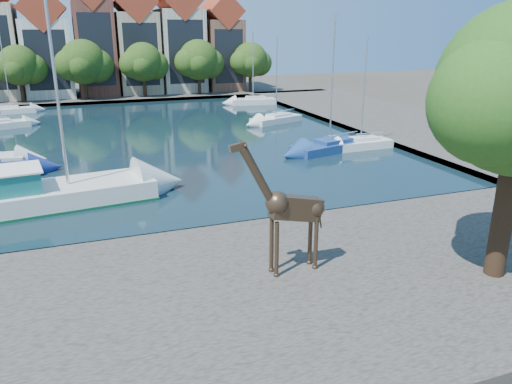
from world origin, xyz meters
TOP-DOWN VIEW (x-y plane):
  - ground at (0.00, 0.00)m, footprint 160.00×160.00m
  - water_basin at (0.00, 24.00)m, footprint 38.00×50.00m
  - near_quay at (0.00, -7.00)m, footprint 50.00×14.00m
  - far_quay at (0.00, 56.00)m, footprint 60.00×16.00m
  - right_quay at (25.00, 24.00)m, footprint 14.00×52.00m
  - townhouse_west_inner at (-10.50, 55.99)m, footprint 6.43×9.18m
  - townhouse_center at (-4.00, 55.99)m, footprint 5.44×9.18m
  - townhouse_east_inner at (2.00, 55.99)m, footprint 5.94×9.18m
  - townhouse_east_mid at (8.50, 55.99)m, footprint 6.43×9.18m
  - townhouse_east_end at (15.00, 55.99)m, footprint 5.44×9.18m
  - far_tree_west at (-13.91, 50.49)m, footprint 6.76×5.20m
  - far_tree_mid_west at (-5.89, 50.49)m, footprint 7.80×6.00m
  - far_tree_mid_east at (2.10, 50.49)m, footprint 7.02×5.40m
  - far_tree_east at (10.11, 50.49)m, footprint 7.54×5.80m
  - far_tree_far_east at (18.09, 50.49)m, footprint 6.76×5.20m
  - giraffe_statue at (-0.31, -5.90)m, footprint 3.92×0.75m
  - motorsailer at (-10.58, 7.03)m, footprint 13.02×5.25m
  - sailboat_left_d at (-15.00, 33.95)m, footprint 5.58×3.27m
  - sailboat_left_e at (-15.00, 44.00)m, footprint 5.63×2.63m
  - sailboat_right_a at (15.00, 13.52)m, footprint 5.51×2.05m
  - sailboat_right_b at (12.00, 13.58)m, footprint 7.32×4.18m
  - sailboat_right_c at (12.78, 27.27)m, footprint 6.34×4.13m
  - sailboat_right_d at (15.00, 40.88)m, footprint 6.13×2.84m

SIDE VIEW (x-z plane):
  - ground at x=0.00m, z-range 0.00..0.00m
  - water_basin at x=0.00m, z-range 0.00..0.08m
  - near_quay at x=0.00m, z-range 0.00..0.50m
  - far_quay at x=0.00m, z-range 0.00..0.50m
  - right_quay at x=25.00m, z-range 0.00..0.50m
  - sailboat_left_e at x=-15.00m, z-range -4.29..5.42m
  - sailboat_right_c at x=12.78m, z-range -3.94..5.10m
  - sailboat_left_d at x=-15.00m, z-range -3.52..4.69m
  - sailboat_right_a at x=15.00m, z-range -4.04..5.26m
  - sailboat_right_b at x=12.00m, z-range -4.88..6.13m
  - sailboat_right_d at x=15.00m, z-range -4.04..5.32m
  - motorsailer at x=-10.58m, z-range -5.19..7.25m
  - giraffe_statue at x=-0.31m, z-range 0.45..6.06m
  - far_tree_west at x=-13.91m, z-range 1.40..8.76m
  - far_tree_far_east at x=18.09m, z-range 1.40..8.76m
  - far_tree_mid_east at x=2.10m, z-range 1.37..8.89m
  - far_tree_east at x=10.11m, z-range 1.32..9.16m
  - far_tree_mid_west at x=-5.89m, z-range 1.29..9.29m
  - townhouse_east_end at x=15.00m, z-range -0.11..14.32m
  - townhouse_west_inner at x=-10.50m, z-range -0.22..14.92m
  - townhouse_east_inner at x=2.00m, z-range -0.16..15.63m
  - townhouse_east_mid at x=8.50m, z-range -0.22..16.43m
  - townhouse_center at x=-4.00m, z-range -0.10..16.83m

